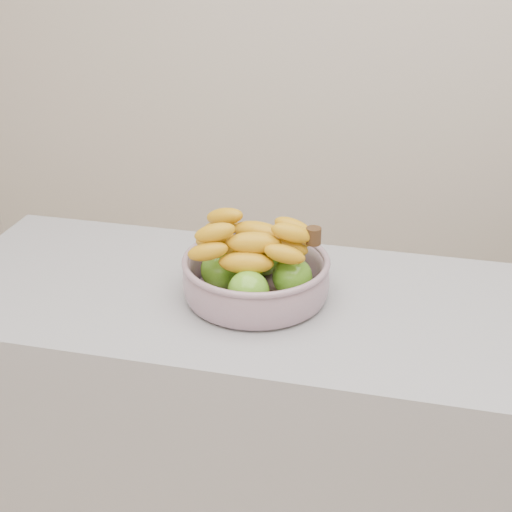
{
  "coord_description": "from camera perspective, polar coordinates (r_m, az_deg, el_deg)",
  "views": [
    {
      "loc": [
        0.06,
        -0.97,
        1.7
      ],
      "look_at": [
        -0.26,
        0.38,
        1.0
      ],
      "focal_mm": 50.0,
      "sensor_mm": 36.0,
      "label": 1
    }
  ],
  "objects": [
    {
      "name": "fruit_bowl",
      "position": [
        1.57,
        -0.02,
        -1.3
      ],
      "size": [
        0.33,
        0.33,
        0.18
      ],
      "rotation": [
        0.0,
        0.0,
        0.03
      ],
      "color": "#9FAEBF",
      "rests_on": "counter"
    },
    {
      "name": "counter",
      "position": [
        1.84,
        8.4,
        -16.4
      ],
      "size": [
        2.0,
        0.6,
        0.9
      ],
      "primitive_type": "cube",
      "color": "gray",
      "rests_on": "ground"
    }
  ]
}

